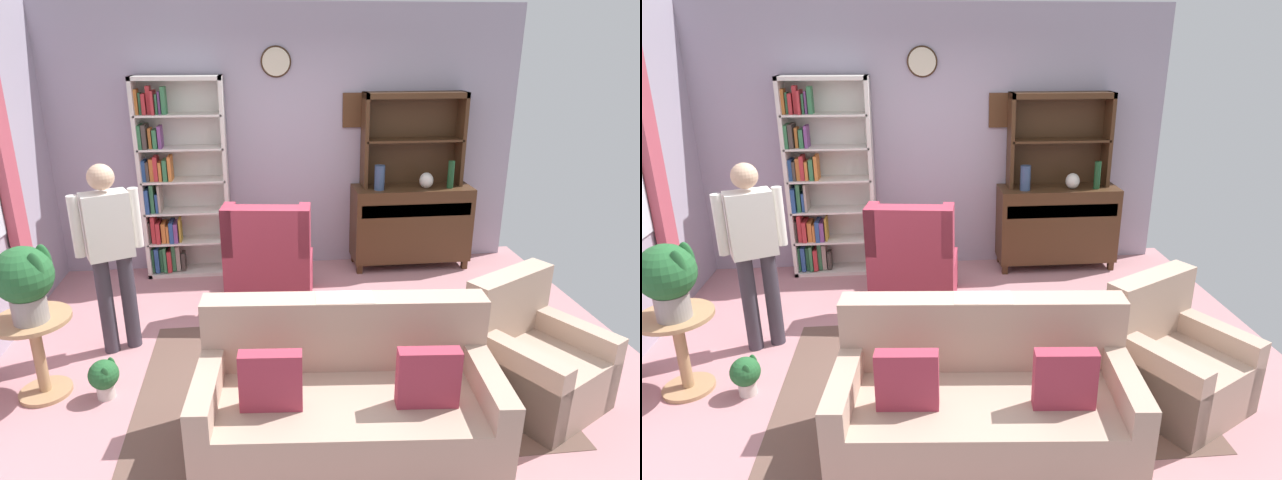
# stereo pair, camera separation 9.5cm
# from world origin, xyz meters

# --- Properties ---
(ground_plane) EXTENTS (5.40, 4.60, 0.02)m
(ground_plane) POSITION_xyz_m (0.00, 0.00, -0.01)
(ground_plane) COLOR #B27A7F
(wall_back) EXTENTS (5.00, 0.09, 2.80)m
(wall_back) POSITION_xyz_m (0.00, 2.13, 1.41)
(wall_back) COLOR #A399AD
(wall_back) RESTS_ON ground_plane
(area_rug) EXTENTS (2.97, 1.89, 0.01)m
(area_rug) POSITION_xyz_m (0.20, -0.30, 0.00)
(area_rug) COLOR brown
(area_rug) RESTS_ON ground_plane
(bookshelf) EXTENTS (0.90, 0.30, 2.10)m
(bookshelf) POSITION_xyz_m (-1.21, 1.94, 1.01)
(bookshelf) COLOR silver
(bookshelf) RESTS_ON ground_plane
(sideboard) EXTENTS (1.30, 0.45, 0.92)m
(sideboard) POSITION_xyz_m (1.31, 1.86, 0.51)
(sideboard) COLOR #422816
(sideboard) RESTS_ON ground_plane
(sideboard_hutch) EXTENTS (1.10, 0.26, 1.00)m
(sideboard_hutch) POSITION_xyz_m (1.31, 1.97, 1.56)
(sideboard_hutch) COLOR #422816
(sideboard_hutch) RESTS_ON sideboard
(vase_tall) EXTENTS (0.11, 0.11, 0.27)m
(vase_tall) POSITION_xyz_m (0.92, 1.78, 1.05)
(vase_tall) COLOR #33476B
(vase_tall) RESTS_ON sideboard
(vase_round) EXTENTS (0.15, 0.15, 0.17)m
(vase_round) POSITION_xyz_m (1.44, 1.79, 1.01)
(vase_round) COLOR beige
(vase_round) RESTS_ON sideboard
(bottle_wine) EXTENTS (0.07, 0.07, 0.30)m
(bottle_wine) POSITION_xyz_m (1.70, 1.77, 1.07)
(bottle_wine) COLOR #194223
(bottle_wine) RESTS_ON sideboard
(couch_floral) EXTENTS (1.86, 1.00, 0.90)m
(couch_floral) POSITION_xyz_m (0.12, -1.00, 0.31)
(couch_floral) COLOR tan
(couch_floral) RESTS_ON ground_plane
(armchair_floral) EXTENTS (1.03, 1.05, 0.88)m
(armchair_floral) POSITION_xyz_m (1.51, -0.66, 0.29)
(armchair_floral) COLOR tan
(armchair_floral) RESTS_ON ground_plane
(wingback_chair) EXTENTS (0.88, 0.90, 1.05)m
(wingback_chair) POSITION_xyz_m (-0.28, 1.01, 0.38)
(wingback_chair) COLOR #A33347
(wingback_chair) RESTS_ON ground_plane
(plant_stand) EXTENTS (0.52, 0.52, 0.62)m
(plant_stand) POSITION_xyz_m (-1.96, -0.22, 0.38)
(plant_stand) COLOR #A87F56
(plant_stand) RESTS_ON ground_plane
(potted_plant_large) EXTENTS (0.39, 0.39, 0.54)m
(potted_plant_large) POSITION_xyz_m (-1.93, -0.27, 0.93)
(potted_plant_large) COLOR gray
(potted_plant_large) RESTS_ON plant_stand
(potted_plant_small) EXTENTS (0.21, 0.21, 0.29)m
(potted_plant_small) POSITION_xyz_m (-1.51, -0.32, 0.17)
(potted_plant_small) COLOR beige
(potted_plant_small) RESTS_ON ground_plane
(person_reading) EXTENTS (0.51, 0.32, 1.56)m
(person_reading) POSITION_xyz_m (-1.54, 0.37, 0.91)
(person_reading) COLOR #38333D
(person_reading) RESTS_ON ground_plane
(coffee_table) EXTENTS (0.80, 0.50, 0.42)m
(coffee_table) POSITION_xyz_m (0.28, -0.21, 0.35)
(coffee_table) COLOR #422816
(coffee_table) RESTS_ON ground_plane
(book_stack) EXTENTS (0.16, 0.16, 0.05)m
(book_stack) POSITION_xyz_m (0.32, -0.27, 0.45)
(book_stack) COLOR gray
(book_stack) RESTS_ON coffee_table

